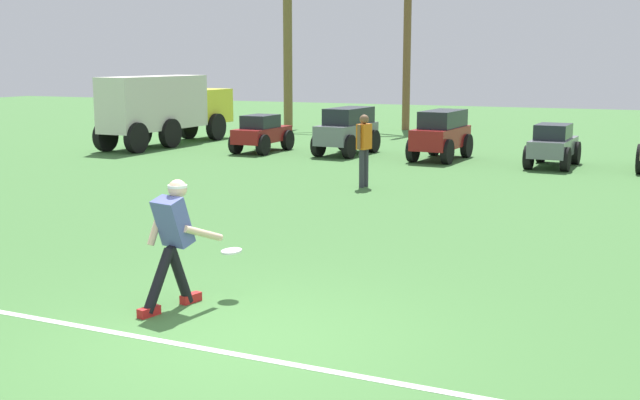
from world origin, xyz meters
TOP-DOWN VIEW (x-y plane):
  - ground_plane at (0.00, 0.00)m, footprint 80.00×80.00m
  - field_line_paint at (0.00, -0.33)m, footprint 20.74×0.81m
  - frisbee_thrower at (-1.11, 0.67)m, footprint 0.63×1.03m
  - frisbee_in_flight at (-0.75, 1.31)m, footprint 0.34×0.34m
  - teammate_near_sideline at (-2.13, 9.51)m, footprint 0.26×0.50m
  - parked_car_slot_a at (-7.19, 14.52)m, footprint 1.13×2.22m
  - parked_car_slot_b at (-4.64, 14.97)m, footprint 1.31×2.46m
  - parked_car_slot_c at (-1.83, 14.84)m, footprint 1.31×2.47m
  - parked_car_slot_d at (1.19, 14.49)m, footprint 1.20×2.25m
  - box_truck at (-10.88, 15.02)m, footprint 1.60×5.95m
  - palm_tree_far_left at (-10.27, 22.87)m, footprint 3.35×3.96m
  - palm_tree_left_of_centre at (-5.51, 23.46)m, footprint 3.03×3.37m

SIDE VIEW (x-z plane):
  - ground_plane at x=0.00m, z-range 0.00..0.00m
  - field_line_paint at x=0.00m, z-range 0.00..0.01m
  - frisbee_in_flight at x=-0.75m, z-range 0.51..0.56m
  - parked_car_slot_a at x=-7.19m, z-range 0.01..1.11m
  - parked_car_slot_d at x=1.19m, z-range 0.01..1.11m
  - parked_car_slot_b at x=-4.64m, z-range 0.05..1.39m
  - parked_car_slot_c at x=-1.83m, z-range 0.05..1.39m
  - frisbee_thrower at x=-1.11m, z-range 0.09..1.52m
  - teammate_near_sideline at x=-2.13m, z-range 0.16..1.72m
  - box_truck at x=-10.88m, z-range 0.13..2.33m
  - palm_tree_left_of_centre at x=-5.51m, z-range 0.78..6.75m
  - palm_tree_far_left at x=-10.27m, z-range 0.64..7.42m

